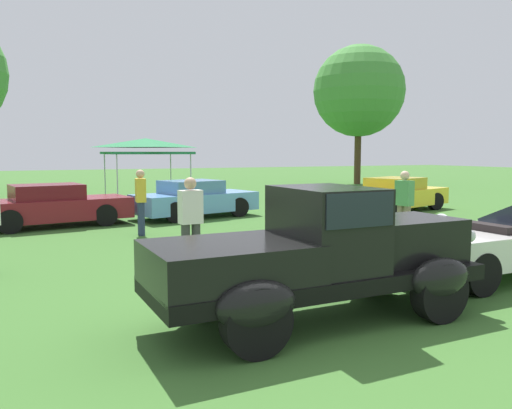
{
  "coord_description": "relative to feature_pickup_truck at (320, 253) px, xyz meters",
  "views": [
    {
      "loc": [
        -3.25,
        -5.25,
        2.14
      ],
      "look_at": [
        0.88,
        3.48,
        1.14
      ],
      "focal_mm": 35.86,
      "sensor_mm": 36.0,
      "label": 1
    }
  ],
  "objects": [
    {
      "name": "ground_plane",
      "position": [
        -0.2,
        -0.13,
        -0.87
      ],
      "size": [
        120.0,
        120.0,
        0.0
      ],
      "primitive_type": "plane",
      "color": "#386628"
    },
    {
      "name": "feature_pickup_truck",
      "position": [
        0.0,
        0.0,
        0.0
      ],
      "size": [
        4.4,
        1.85,
        1.7
      ],
      "color": "black",
      "rests_on": "ground_plane"
    },
    {
      "name": "neighbor_convertible",
      "position": [
        4.16,
        0.69,
        -0.29
      ],
      "size": [
        4.31,
        1.78,
        1.4
      ],
      "color": "silver",
      "rests_on": "ground_plane"
    },
    {
      "name": "show_car_burgundy",
      "position": [
        -2.5,
        10.27,
        -0.27
      ],
      "size": [
        4.41,
        2.29,
        1.22
      ],
      "color": "maroon",
      "rests_on": "ground_plane"
    },
    {
      "name": "show_car_skyblue",
      "position": [
        1.86,
        10.51,
        -0.27
      ],
      "size": [
        4.3,
        2.56,
        1.22
      ],
      "color": "#669EDB",
      "rests_on": "ground_plane"
    },
    {
      "name": "show_car_yellow",
      "position": [
        9.13,
        9.13,
        -0.27
      ],
      "size": [
        4.67,
        2.88,
        1.22
      ],
      "color": "yellow",
      "rests_on": "ground_plane"
    },
    {
      "name": "spectator_between_cars",
      "position": [
        -0.63,
        3.32,
        0.05
      ],
      "size": [
        0.42,
        0.27,
        1.69
      ],
      "color": "#383838",
      "rests_on": "ground_plane"
    },
    {
      "name": "spectator_by_row",
      "position": [
        -0.54,
        7.69,
        0.05
      ],
      "size": [
        0.28,
        0.42,
        1.69
      ],
      "color": "#283351",
      "rests_on": "ground_plane"
    },
    {
      "name": "spectator_far_side",
      "position": [
        4.98,
        4.11,
        0.05
      ],
      "size": [
        0.31,
        0.44,
        1.69
      ],
      "color": "#7F7056",
      "rests_on": "ground_plane"
    },
    {
      "name": "canopy_tent_center_field",
      "position": [
        1.56,
        15.95,
        1.56
      ],
      "size": [
        3.26,
        3.26,
        2.71
      ],
      "color": "#B7B7BC",
      "rests_on": "ground_plane"
    },
    {
      "name": "treeline_center",
      "position": [
        17.44,
        22.8,
        5.28
      ],
      "size": [
        6.01,
        6.01,
        9.17
      ],
      "color": "#47331E",
      "rests_on": "ground_plane"
    }
  ]
}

